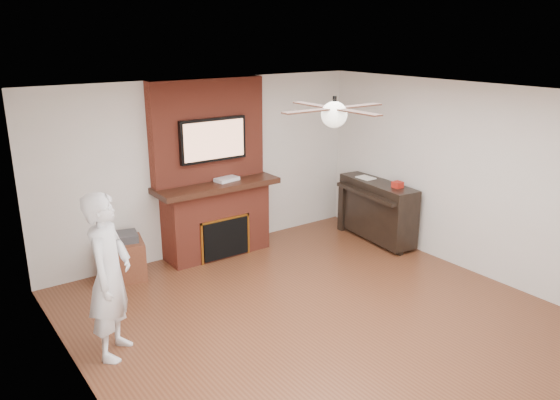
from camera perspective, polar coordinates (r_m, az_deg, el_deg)
room_shell at (r=5.70m, az=5.37°, el=-1.82°), size 5.36×5.86×2.86m
fireplace at (r=7.79m, az=-6.97°, el=1.36°), size 1.78×0.64×2.50m
tv at (r=7.60m, az=-6.99°, el=6.27°), size 1.00×0.08×0.60m
ceiling_fan at (r=5.45m, az=5.68°, el=8.99°), size 1.21×1.21×0.31m
person at (r=5.56m, az=-17.39°, el=-7.58°), size 0.71×0.74×1.69m
side_table at (r=7.44m, az=-16.11°, el=-5.81°), size 0.64×0.64×0.61m
piano at (r=8.50m, az=10.06°, el=-0.95°), size 0.67×1.46×1.02m
cable_box at (r=7.76m, az=-5.59°, el=2.17°), size 0.36×0.25×0.05m
candle_orange at (r=7.79m, az=-7.44°, el=-5.88°), size 0.07×0.07×0.14m
candle_green at (r=7.92m, az=-6.43°, el=-5.65°), size 0.07×0.07×0.09m
candle_cream at (r=8.03m, az=-5.36°, el=-5.24°), size 0.08×0.08×0.10m
candle_blue at (r=7.97m, az=-5.10°, el=-5.47°), size 0.06×0.06×0.09m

